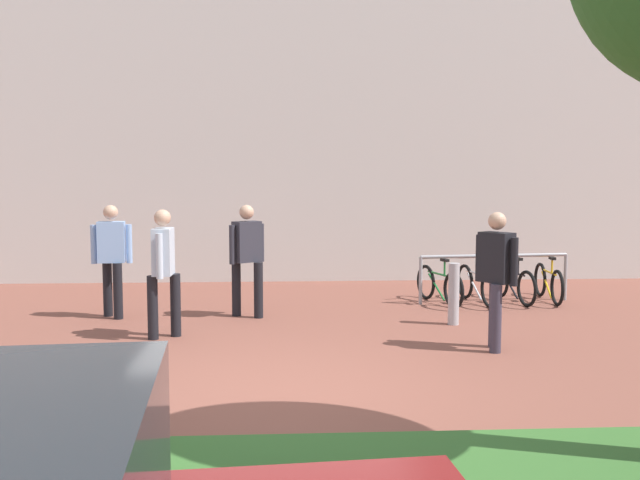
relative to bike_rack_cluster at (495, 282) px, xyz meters
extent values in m
plane|color=brown|center=(-3.66, -4.94, -0.35)|extent=(60.00, 60.00, 0.00)
cube|color=silver|center=(-3.66, 3.20, 4.65)|extent=(28.00, 1.20, 10.00)
cube|color=#336028|center=(-3.88, -6.96, -0.27)|extent=(7.00, 1.10, 0.16)
torus|color=black|center=(-5.59, -6.91, -0.02)|extent=(0.66, 0.09, 0.66)
cylinder|color=#99999E|center=(-1.30, -0.10, 0.05)|extent=(0.06, 0.06, 0.80)
cylinder|color=#99999E|center=(1.29, 0.15, 0.05)|extent=(0.06, 0.06, 0.80)
cylinder|color=#99999E|center=(0.00, 0.02, 0.45)|extent=(2.59, 0.31, 0.06)
torus|color=black|center=(-0.84, -0.52, -0.04)|extent=(0.23, 0.60, 0.61)
torus|color=black|center=(-1.11, 0.37, -0.04)|extent=(0.23, 0.60, 0.61)
cylinder|color=#1E7233|center=(-0.97, -0.08, 0.16)|extent=(0.25, 0.75, 0.03)
cylinder|color=#1E7233|center=(-1.00, 0.01, -0.07)|extent=(0.19, 0.54, 0.40)
cylinder|color=#1E7233|center=(-0.92, -0.24, 0.27)|extent=(0.03, 0.03, 0.26)
cube|color=black|center=(-0.92, -0.24, 0.42)|extent=(0.12, 0.20, 0.05)
cylinder|color=#1E7233|center=(-1.08, 0.27, 0.40)|extent=(0.38, 0.15, 0.04)
torus|color=black|center=(-0.24, -0.52, -0.04)|extent=(0.16, 0.61, 0.61)
torus|color=black|center=(-0.41, 0.41, -0.04)|extent=(0.16, 0.61, 0.61)
cylinder|color=silver|center=(-0.32, -0.05, 0.16)|extent=(0.17, 0.76, 0.03)
cylinder|color=silver|center=(-0.34, 0.04, -0.07)|extent=(0.13, 0.55, 0.40)
cylinder|color=silver|center=(-0.29, -0.22, 0.27)|extent=(0.03, 0.03, 0.26)
cube|color=black|center=(-0.29, -0.22, 0.42)|extent=(0.11, 0.19, 0.05)
cylinder|color=silver|center=(-0.39, 0.30, 0.40)|extent=(0.39, 0.11, 0.04)
torus|color=black|center=(0.41, -0.44, -0.04)|extent=(0.16, 0.61, 0.61)
torus|color=black|center=(0.24, 0.49, -0.04)|extent=(0.16, 0.61, 0.61)
cylinder|color=black|center=(0.32, 0.02, 0.16)|extent=(0.17, 0.76, 0.03)
cylinder|color=black|center=(0.31, 0.11, -0.07)|extent=(0.13, 0.55, 0.40)
cylinder|color=black|center=(0.35, -0.14, 0.27)|extent=(0.03, 0.03, 0.26)
cube|color=black|center=(0.35, -0.14, 0.42)|extent=(0.10, 0.19, 0.05)
cylinder|color=black|center=(0.26, 0.38, 0.40)|extent=(0.39, 0.10, 0.04)
torus|color=black|center=(0.94, -0.38, -0.04)|extent=(0.09, 0.61, 0.61)
torus|color=black|center=(1.00, 0.56, -0.04)|extent=(0.09, 0.61, 0.61)
cylinder|color=gold|center=(0.97, 0.09, 0.16)|extent=(0.08, 0.77, 0.03)
cylinder|color=gold|center=(0.98, 0.18, -0.07)|extent=(0.07, 0.56, 0.40)
cylinder|color=gold|center=(0.96, -0.08, 0.27)|extent=(0.03, 0.03, 0.26)
cube|color=black|center=(0.96, -0.08, 0.42)|extent=(0.08, 0.19, 0.05)
cylinder|color=gold|center=(0.99, 0.44, 0.40)|extent=(0.39, 0.06, 0.04)
cylinder|color=#ADADB2|center=(-1.14, -1.73, 0.10)|extent=(0.16, 0.16, 0.90)
cylinder|color=black|center=(-6.10, -1.05, 0.08)|extent=(0.14, 0.14, 0.85)
cylinder|color=black|center=(-6.31, -0.83, 0.08)|extent=(0.14, 0.14, 0.85)
cube|color=#8CB2E5|center=(-6.20, -0.94, 0.81)|extent=(0.42, 0.28, 0.62)
cylinder|color=#8CB2E5|center=(-5.94, -0.91, 0.78)|extent=(0.09, 0.09, 0.59)
cylinder|color=#8CB2E5|center=(-6.46, -0.97, 0.78)|extent=(0.09, 0.09, 0.59)
sphere|color=tan|center=(-6.20, -0.94, 1.26)|extent=(0.22, 0.22, 0.22)
cylinder|color=black|center=(-5.34, -2.44, 0.08)|extent=(0.14, 0.14, 0.85)
cylinder|color=black|center=(-5.06, -2.26, 0.08)|extent=(0.14, 0.14, 0.85)
cube|color=silver|center=(-5.20, -2.35, 0.81)|extent=(0.25, 0.40, 0.62)
cylinder|color=silver|center=(-5.20, -2.61, 0.78)|extent=(0.09, 0.09, 0.59)
cylinder|color=silver|center=(-5.19, -2.09, 0.78)|extent=(0.09, 0.09, 0.59)
sphere|color=tan|center=(-5.20, -2.35, 1.26)|extent=(0.22, 0.22, 0.22)
cylinder|color=black|center=(-4.33, -0.91, 0.08)|extent=(0.14, 0.14, 0.85)
cylinder|color=black|center=(-3.98, -1.09, 0.08)|extent=(0.14, 0.14, 0.85)
cube|color=#2D2D38|center=(-4.16, -1.00, 0.81)|extent=(0.47, 0.43, 0.62)
cylinder|color=#2D2D38|center=(-4.37, -1.15, 0.78)|extent=(0.09, 0.09, 0.59)
cylinder|color=#2D2D38|center=(-3.94, -0.85, 0.78)|extent=(0.09, 0.09, 0.59)
sphere|color=tan|center=(-4.16, -1.00, 1.26)|extent=(0.22, 0.22, 0.22)
cylinder|color=#383342|center=(-0.96, -3.11, 0.08)|extent=(0.14, 0.14, 0.85)
cylinder|color=#383342|center=(-1.02, -3.38, 0.08)|extent=(0.14, 0.14, 0.85)
cube|color=black|center=(-0.99, -3.24, 0.81)|extent=(0.43, 0.46, 0.62)
cylinder|color=black|center=(-1.14, -3.03, 0.78)|extent=(0.09, 0.09, 0.59)
cylinder|color=black|center=(-0.83, -3.45, 0.78)|extent=(0.09, 0.09, 0.59)
sphere|color=tan|center=(-0.99, -3.24, 1.26)|extent=(0.22, 0.22, 0.22)
camera|label=1|loc=(-3.64, -11.78, 1.83)|focal=39.82mm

